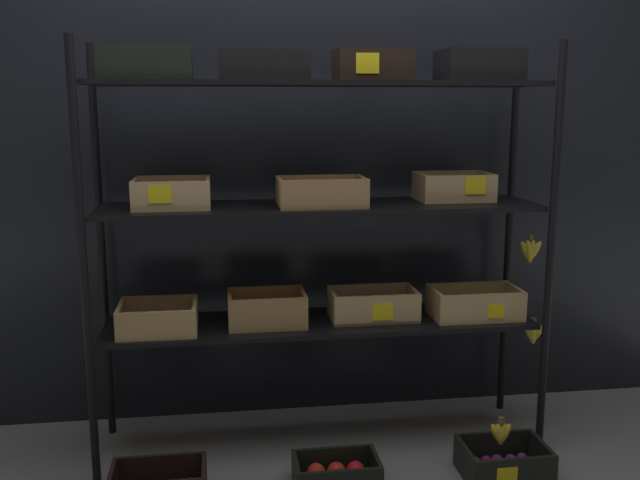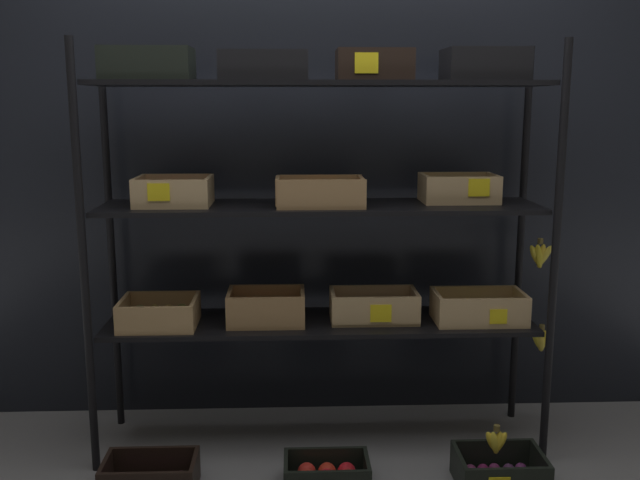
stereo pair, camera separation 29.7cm
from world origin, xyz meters
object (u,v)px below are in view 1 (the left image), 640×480
Objects in this scene: banana_bunch_loose at (501,433)px; crate_ground_center_plum at (504,465)px; crate_ground_apple_red at (337,475)px; display_rack at (320,203)px.

crate_ground_center_plum is at bearing 9.61° from banana_bunch_loose.
crate_ground_center_plum is at bearing -1.67° from crate_ground_apple_red.
display_rack is 5.91× the size of crate_ground_apple_red.
banana_bunch_loose reaches higher than crate_ground_center_plum.
display_rack is 1.08m from crate_ground_apple_red.
crate_ground_center_plum is at bearing -30.24° from display_rack.
banana_bunch_loose is (0.66, -0.40, -0.87)m from display_rack.
crate_ground_apple_red is at bearing -88.33° from display_rack.
banana_bunch_loose is (-0.02, -0.00, 0.14)m from crate_ground_center_plum.
banana_bunch_loose reaches higher than crate_ground_apple_red.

